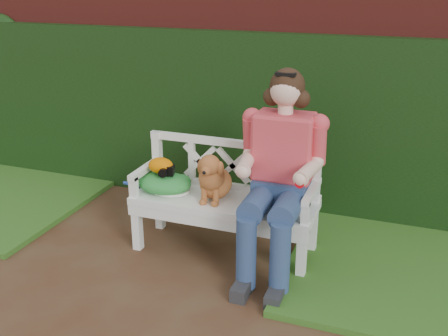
% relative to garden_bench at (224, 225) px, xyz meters
% --- Properties ---
extents(ground, '(60.00, 60.00, 0.00)m').
position_rel_garden_bench_xyz_m(ground, '(-0.53, -0.66, -0.24)').
color(ground, '#432214').
extents(brick_wall, '(10.00, 0.30, 2.20)m').
position_rel_garden_bench_xyz_m(brick_wall, '(-0.53, 1.24, 0.86)').
color(brick_wall, maroon).
rests_on(brick_wall, ground).
extents(ivy_hedge, '(10.00, 0.18, 1.70)m').
position_rel_garden_bench_xyz_m(ivy_hedge, '(-0.53, 1.02, 0.61)').
color(ivy_hedge, '#163610').
rests_on(ivy_hedge, ground).
extents(garden_bench, '(1.60, 0.65, 0.48)m').
position_rel_garden_bench_xyz_m(garden_bench, '(0.00, 0.00, 0.00)').
color(garden_bench, white).
rests_on(garden_bench, ground).
extents(seated_woman, '(0.86, 1.03, 1.62)m').
position_rel_garden_bench_xyz_m(seated_woman, '(0.47, -0.02, 0.57)').
color(seated_woman, red).
rests_on(seated_woman, ground).
extents(dog, '(0.34, 0.42, 0.42)m').
position_rel_garden_bench_xyz_m(dog, '(-0.07, -0.02, 0.45)').
color(dog, '#AD6A36').
rests_on(dog, garden_bench).
extents(tennis_racket, '(0.66, 0.32, 0.03)m').
position_rel_garden_bench_xyz_m(tennis_racket, '(-0.51, -0.01, 0.26)').
color(tennis_racket, silver).
rests_on(tennis_racket, garden_bench).
extents(green_bag, '(0.51, 0.43, 0.16)m').
position_rel_garden_bench_xyz_m(green_bag, '(-0.52, -0.02, 0.32)').
color(green_bag, green).
rests_on(green_bag, garden_bench).
extents(camera_item, '(0.14, 0.12, 0.08)m').
position_rel_garden_bench_xyz_m(camera_item, '(-0.50, -0.03, 0.44)').
color(camera_item, black).
rests_on(camera_item, green_bag).
extents(baseball_glove, '(0.23, 0.18, 0.14)m').
position_rel_garden_bench_xyz_m(baseball_glove, '(-0.55, -0.02, 0.46)').
color(baseball_glove, '#CA6701').
rests_on(baseball_glove, green_bag).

